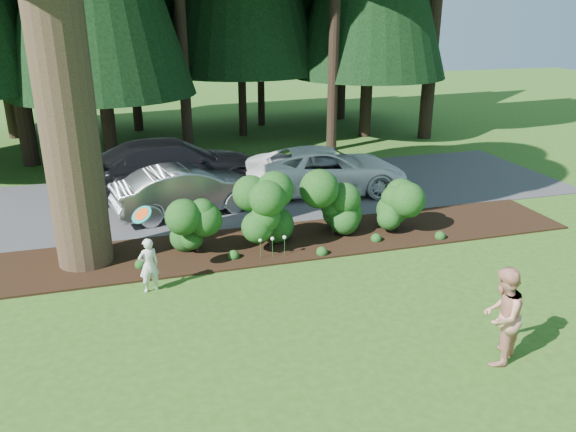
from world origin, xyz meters
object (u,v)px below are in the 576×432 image
at_px(car_silver_wagon, 187,190).
at_px(car_white_suv, 326,170).
at_px(child, 149,265).
at_px(car_dark_suv, 174,166).
at_px(adult, 502,316).
at_px(frisbee, 142,215).

height_order(car_silver_wagon, car_white_suv, car_white_suv).
bearing_deg(car_white_suv, child, 141.06).
bearing_deg(car_dark_suv, car_silver_wagon, 175.64).
height_order(car_silver_wagon, adult, adult).
bearing_deg(child, car_white_suv, -155.04).
relative_size(child, frisbee, 2.40).
xyz_separation_m(car_dark_suv, child, (-1.22, -6.88, -0.29)).
xyz_separation_m(child, frisbee, (-0.04, 0.37, 1.00)).
bearing_deg(frisbee, car_white_suv, 40.11).
relative_size(car_silver_wagon, car_dark_suv, 0.72).
distance_m(adult, frisbee, 7.29).
xyz_separation_m(car_silver_wagon, child, (-1.37, -4.60, -0.13)).
bearing_deg(car_silver_wagon, frisbee, 149.73).
height_order(car_silver_wagon, child, car_silver_wagon).
distance_m(car_dark_suv, adult, 11.97).
relative_size(car_dark_suv, adult, 3.40).
bearing_deg(car_silver_wagon, car_white_suv, -91.66).
xyz_separation_m(car_silver_wagon, car_dark_suv, (-0.15, 2.28, 0.16)).
height_order(car_white_suv, frisbee, frisbee).
height_order(car_silver_wagon, car_dark_suv, car_dark_suv).
bearing_deg(frisbee, car_dark_suv, 79.03).
relative_size(car_silver_wagon, frisbee, 8.53).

